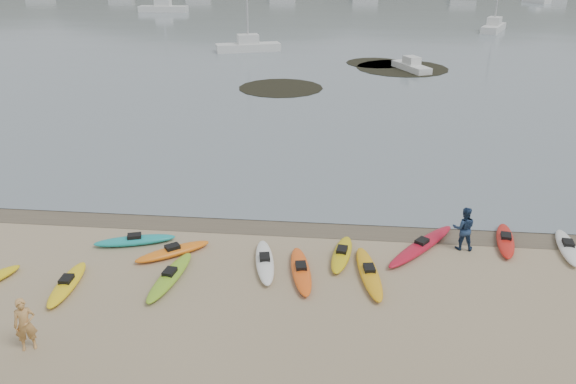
# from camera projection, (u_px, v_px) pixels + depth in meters

# --- Properties ---
(ground) EXTENTS (600.00, 600.00, 0.00)m
(ground) POSITION_uv_depth(u_px,v_px,m) (288.00, 222.00, 25.53)
(ground) COLOR tan
(ground) RESTS_ON ground
(wet_sand) EXTENTS (60.00, 60.00, 0.00)m
(wet_sand) POSITION_uv_depth(u_px,v_px,m) (287.00, 225.00, 25.25)
(wet_sand) COLOR brown
(wet_sand) RESTS_ON ground
(kayaks) EXTENTS (24.05, 8.79, 0.34)m
(kayaks) POSITION_uv_depth(u_px,v_px,m) (284.00, 260.00, 22.09)
(kayaks) COLOR #FF5B16
(kayaks) RESTS_ON ground
(person_west) EXTENTS (0.77, 0.67, 1.78)m
(person_west) POSITION_uv_depth(u_px,v_px,m) (25.00, 324.00, 17.12)
(person_west) COLOR tan
(person_west) RESTS_ON ground
(person_east) EXTENTS (0.95, 0.76, 1.87)m
(person_east) POSITION_uv_depth(u_px,v_px,m) (464.00, 228.00, 22.92)
(person_east) COLOR navy
(person_east) RESTS_ON ground
(kelp_mats) EXTENTS (20.08, 19.85, 0.04)m
(kelp_mats) POSITION_uv_depth(u_px,v_px,m) (363.00, 72.00, 56.47)
(kelp_mats) COLOR black
(kelp_mats) RESTS_ON water
(moored_boats) EXTENTS (86.77, 89.54, 1.33)m
(moored_boats) POSITION_uv_depth(u_px,v_px,m) (330.00, 18.00, 96.03)
(moored_boats) COLOR silver
(moored_boats) RESTS_ON ground
(far_hills) EXTENTS (550.00, 135.00, 80.00)m
(far_hills) POSITION_uv_depth(u_px,v_px,m) (449.00, 31.00, 205.20)
(far_hills) COLOR #384235
(far_hills) RESTS_ON ground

